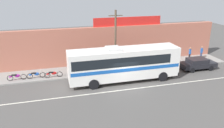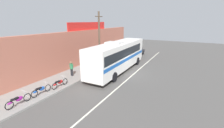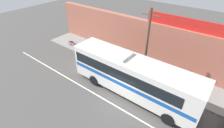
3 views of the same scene
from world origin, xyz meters
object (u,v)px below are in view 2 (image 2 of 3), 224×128
at_px(utility_pole, 99,40).
at_px(motorcycle_blue, 60,83).
at_px(parked_car, 136,51).
at_px(motorcycle_orange, 41,90).
at_px(pedestrian_far_left, 123,47).
at_px(pedestrian_by_curb, 71,68).
at_px(intercity_bus, 118,55).
at_px(pedestrian_near_shop, 126,46).
at_px(motorcycle_green, 18,100).

bearing_deg(utility_pole, motorcycle_blue, 179.99).
xyz_separation_m(parked_car, motorcycle_orange, (-18.76, 1.89, -0.17)).
bearing_deg(motorcycle_orange, motorcycle_blue, -8.17).
distance_m(utility_pole, pedestrian_far_left, 11.14).
relative_size(utility_pole, pedestrian_by_curb, 4.25).
distance_m(intercity_bus, parked_car, 9.88).
height_order(intercity_bus, utility_pole, utility_pole).
height_order(utility_pole, motorcycle_blue, utility_pole).
height_order(intercity_bus, pedestrian_near_shop, intercity_bus).
bearing_deg(motorcycle_orange, parked_car, -5.76).
height_order(utility_pole, motorcycle_orange, utility_pole).
relative_size(motorcycle_blue, pedestrian_far_left, 1.10).
bearing_deg(pedestrian_near_shop, pedestrian_by_curb, -178.35).
bearing_deg(motorcycle_green, pedestrian_near_shop, 3.23).
distance_m(pedestrian_near_shop, pedestrian_far_left, 1.98).
height_order(parked_car, pedestrian_by_curb, pedestrian_by_curb).
bearing_deg(utility_pole, pedestrian_far_left, 7.22).
bearing_deg(pedestrian_by_curb, pedestrian_near_shop, 1.65).
relative_size(utility_pole, motorcycle_green, 3.58).
xyz_separation_m(utility_pole, pedestrian_far_left, (10.73, 1.36, -2.63)).
xyz_separation_m(utility_pole, motorcycle_blue, (-7.07, 0.00, -3.24)).
bearing_deg(utility_pole, intercity_bus, -87.10).
bearing_deg(motorcycle_blue, utility_pole, -0.01).
bearing_deg(pedestrian_by_curb, pedestrian_far_left, 1.01).
relative_size(parked_car, pedestrian_near_shop, 2.59).
height_order(parked_car, motorcycle_blue, parked_car).
xyz_separation_m(intercity_bus, motorcycle_blue, (-7.19, 2.56, -1.50)).
xyz_separation_m(motorcycle_orange, pedestrian_by_curb, (4.72, 0.84, 0.54)).
height_order(motorcycle_orange, pedestrian_near_shop, pedestrian_near_shop).
bearing_deg(motorcycle_orange, motorcycle_green, -179.72).
relative_size(parked_car, pedestrian_by_curb, 2.62).
bearing_deg(motorcycle_green, intercity_bus, -14.35).
bearing_deg(parked_car, pedestrian_far_left, 73.97).
xyz_separation_m(intercity_bus, pedestrian_near_shop, (12.57, 4.14, -0.95)).
xyz_separation_m(motorcycle_green, pedestrian_far_left, (21.58, 1.11, 0.60)).
relative_size(utility_pole, motorcycle_orange, 3.63).
height_order(utility_pole, motorcycle_green, utility_pole).
distance_m(intercity_bus, pedestrian_by_curb, 5.72).
distance_m(intercity_bus, motorcycle_green, 11.43).
bearing_deg(pedestrian_near_shop, motorcycle_blue, -175.43).
bearing_deg(motorcycle_green, pedestrian_far_left, 2.94).
relative_size(motorcycle_orange, motorcycle_blue, 1.00).
bearing_deg(motorcycle_blue, pedestrian_far_left, 4.36).
bearing_deg(motorcycle_green, pedestrian_by_curb, 7.21).
height_order(parked_car, pedestrian_far_left, pedestrian_far_left).
bearing_deg(motorcycle_blue, motorcycle_green, 176.20).
distance_m(utility_pole, pedestrian_by_curb, 5.08).
distance_m(parked_car, pedestrian_near_shop, 4.30).
bearing_deg(motorcycle_blue, motorcycle_orange, 171.83).
xyz_separation_m(parked_car, motorcycle_blue, (-16.94, 1.63, -0.17)).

